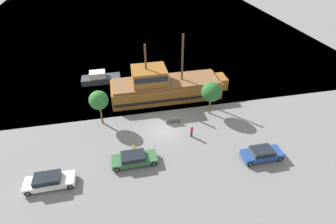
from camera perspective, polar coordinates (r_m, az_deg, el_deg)
name	(u,v)px	position (r m, az deg, el deg)	size (l,w,h in m)	color
ground_plane	(165,129)	(33.64, -0.73, -3.78)	(160.00, 160.00, 0.00)	slate
water_surface	(132,24)	(72.86, -7.84, 18.38)	(80.00, 80.00, 0.00)	#33566B
pirate_ship	(164,86)	(39.05, -0.84, 5.58)	(17.38, 5.02, 9.53)	brown
moored_boat_dockside	(100,78)	(44.98, -14.51, 7.16)	(6.26, 2.28, 1.90)	#2D333D
parked_car_curb_front	(134,159)	(29.13, -7.39, -10.05)	(4.89, 1.92, 1.32)	#2D5B38
parked_car_curb_mid	(262,154)	(31.16, 19.75, -8.55)	(4.48, 1.91, 1.41)	navy
parked_car_curb_rear	(49,181)	(29.32, -24.46, -13.52)	(4.83, 1.85, 1.40)	white
fire_hydrant	(134,148)	(30.77, -7.47, -7.69)	(0.42, 0.25, 0.76)	yellow
bench_promenade_east	(173,120)	(34.39, 1.11, -1.83)	(1.79, 0.45, 0.85)	#4C4742
pedestrian_walking_near	(192,131)	(32.18, 5.17, -4.18)	(0.32, 0.32, 1.65)	#232838
tree_row_east	(99,100)	(33.68, -14.86, 2.46)	(2.42, 2.42, 4.82)	brown
tree_row_mideast	(211,92)	(35.07, 9.42, 4.31)	(2.67, 2.67, 4.74)	brown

